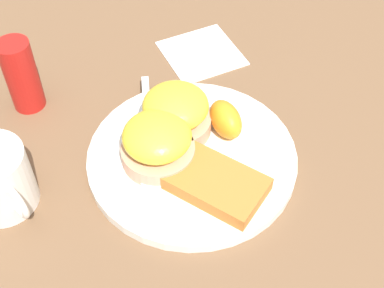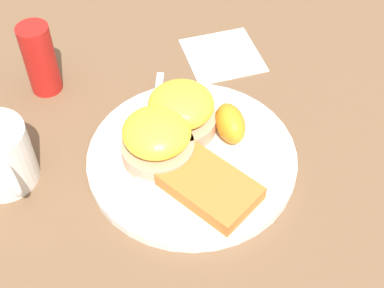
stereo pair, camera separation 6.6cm
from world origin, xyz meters
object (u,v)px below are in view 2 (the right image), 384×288
sandwich_benedict_left (181,111)px  sandwich_benedict_right (157,139)px  fork (151,139)px  condiment_bottle (40,59)px  orange_wedge (229,122)px  hashbrown_patty (208,185)px

sandwich_benedict_left → sandwich_benedict_right: size_ratio=1.00×
fork → condiment_bottle: size_ratio=1.74×
sandwich_benedict_left → fork: size_ratio=0.49×
sandwich_benedict_left → orange_wedge: size_ratio=1.53×
orange_wedge → fork: (-0.05, -0.09, -0.02)m
sandwich_benedict_right → hashbrown_patty: 0.08m
sandwich_benedict_right → hashbrown_patty: bearing=14.4°
sandwich_benedict_left → orange_wedge: sandwich_benedict_left is taller
hashbrown_patty → orange_wedge: bearing=128.2°
hashbrown_patty → orange_wedge: size_ratio=1.98×
sandwich_benedict_right → condiment_bottle: bearing=-164.1°
fork → condiment_bottle: bearing=-160.3°
sandwich_benedict_left → hashbrown_patty: 0.11m
sandwich_benedict_right → condiment_bottle: (-0.21, -0.06, 0.01)m
sandwich_benedict_right → orange_wedge: bearing=77.9°
orange_wedge → fork: bearing=-117.9°
sandwich_benedict_left → orange_wedge: bearing=45.8°
orange_wedge → sandwich_benedict_left: bearing=-134.2°
sandwich_benedict_left → sandwich_benedict_right: same height
fork → condiment_bottle: 0.20m
orange_wedge → fork: 0.10m
sandwich_benedict_left → condiment_bottle: 0.22m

